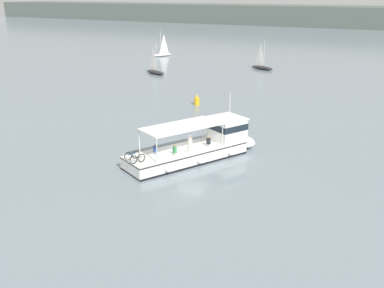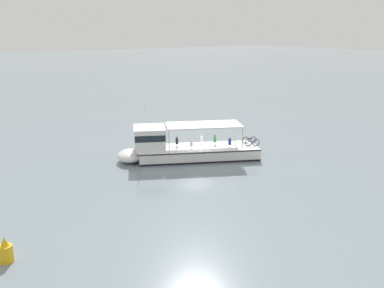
% 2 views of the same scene
% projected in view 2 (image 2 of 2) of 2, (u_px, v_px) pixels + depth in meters
% --- Properties ---
extents(ground_plane, '(400.00, 400.00, 0.00)m').
position_uv_depth(ground_plane, '(196.00, 157.00, 36.75)').
color(ground_plane, gray).
extents(ferry_main, '(8.41, 12.76, 5.32)m').
position_uv_depth(ferry_main, '(181.00, 149.00, 35.95)').
color(ferry_main, white).
rests_on(ferry_main, ground).
extents(channel_buoy, '(0.70, 0.70, 1.40)m').
position_uv_depth(channel_buoy, '(6.00, 252.00, 20.08)').
color(channel_buoy, gold).
rests_on(channel_buoy, ground).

